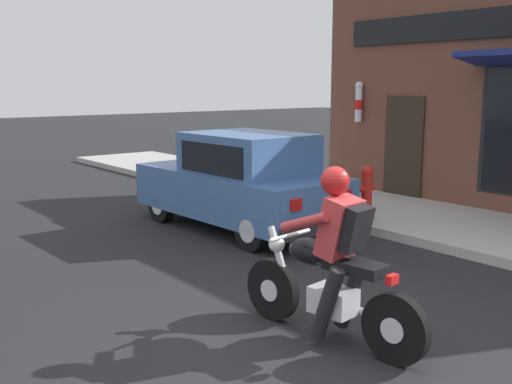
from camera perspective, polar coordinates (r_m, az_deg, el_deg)
ground_plane at (r=5.51m, az=6.34°, el=-14.83°), size 80.00×80.00×0.00m
sidewalk_curb at (r=10.84m, az=13.10°, el=-2.05°), size 2.60×22.00×0.14m
motorcycle_with_rider at (r=5.49m, az=7.20°, el=-7.33°), size 0.62×2.02×1.62m
car_hatchback at (r=9.65m, az=-1.47°, el=0.92°), size 1.75×3.83×1.57m
fire_hydrant at (r=9.94m, az=10.49°, el=-0.10°), size 0.36×0.24×0.88m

